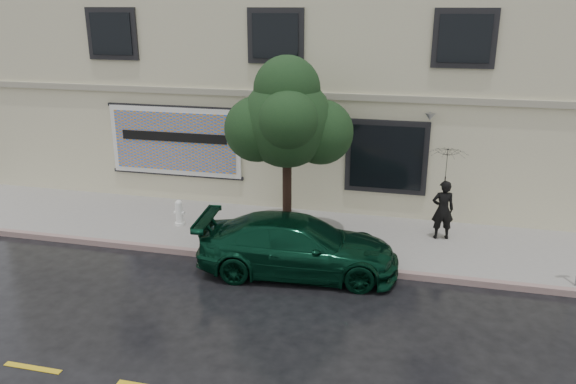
% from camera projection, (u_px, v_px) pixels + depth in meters
% --- Properties ---
extents(ground, '(90.00, 90.00, 0.00)m').
position_uv_depth(ground, '(221.00, 289.00, 12.53)').
color(ground, black).
rests_on(ground, ground).
extents(sidewalk, '(20.00, 3.50, 0.15)m').
position_uv_depth(sidewalk, '(261.00, 231.00, 15.50)').
color(sidewalk, gray).
rests_on(sidewalk, ground).
extents(curb, '(20.00, 0.18, 0.16)m').
position_uv_depth(curb, '(242.00, 257.00, 13.89)').
color(curb, gray).
rests_on(curb, ground).
extents(building, '(20.00, 8.12, 7.00)m').
position_uv_depth(building, '(305.00, 80.00, 19.71)').
color(building, beige).
rests_on(building, ground).
extents(billboard, '(4.30, 0.16, 2.20)m').
position_uv_depth(billboard, '(175.00, 141.00, 17.12)').
color(billboard, white).
rests_on(billboard, ground).
extents(car, '(4.83, 2.47, 1.36)m').
position_uv_depth(car, '(298.00, 246.00, 13.09)').
color(car, '#072F1E').
rests_on(car, ground).
extents(pedestrian, '(0.65, 0.49, 1.59)m').
position_uv_depth(pedestrian, '(443.00, 210.00, 14.62)').
color(pedestrian, black).
rests_on(pedestrian, sidewalk).
extents(umbrella, '(1.37, 1.37, 0.78)m').
position_uv_depth(umbrella, '(447.00, 166.00, 14.24)').
color(umbrella, black).
rests_on(umbrella, pedestrian).
extents(street_tree, '(2.30, 2.30, 4.24)m').
position_uv_depth(street_tree, '(287.00, 123.00, 14.03)').
color(street_tree, '#311C16').
rests_on(street_tree, sidewalk).
extents(fire_hydrant, '(0.30, 0.28, 0.73)m').
position_uv_depth(fire_hydrant, '(179.00, 213.00, 15.65)').
color(fire_hydrant, white).
rests_on(fire_hydrant, sidewalk).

